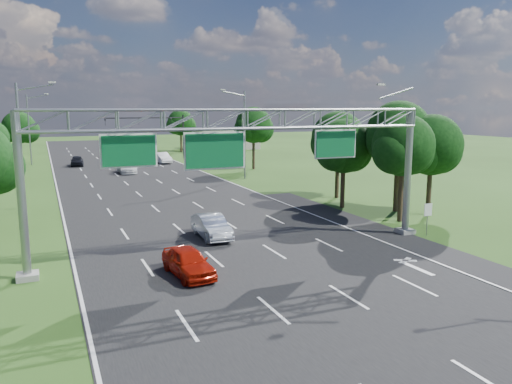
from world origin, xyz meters
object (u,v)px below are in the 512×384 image
traffic_signal (161,127)px  box_truck (128,147)px  sign_gantry (246,130)px  regulatory_sign (428,213)px  red_coupe (188,262)px  silver_sedan (211,226)px

traffic_signal → box_truck: (-3.87, 8.82, -3.64)m
traffic_signal → box_truck: bearing=113.7°
sign_gantry → traffic_signal: sign_gantry is taller
regulatory_sign → traffic_signal: (-4.92, 54.02, 3.66)m
box_truck → red_coupe: bearing=-102.3°
regulatory_sign → box_truck: 63.46m
regulatory_sign → traffic_signal: bearing=95.2°
silver_sedan → box_truck: box_truck is taller
silver_sedan → box_truck: 58.01m
regulatory_sign → traffic_signal: size_ratio=0.17×
regulatory_sign → red_coupe: bearing=-174.7°
red_coupe → box_truck: bearing=77.6°
red_coupe → traffic_signal: bearing=72.7°
sign_gantry → traffic_signal: size_ratio=1.92×
sign_gantry → red_coupe: (-4.11, -2.51, -6.20)m
sign_gantry → regulatory_sign: sign_gantry is taller
regulatory_sign → red_coupe: 16.27m
sign_gantry → box_truck: bearing=87.0°
silver_sedan → red_coupe: bearing=-116.3°
sign_gantry → traffic_signal: bearing=82.3°
sign_gantry → traffic_signal: (7.15, 53.00, -1.72)m
red_coupe → box_truck: (7.39, 64.33, 0.83)m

